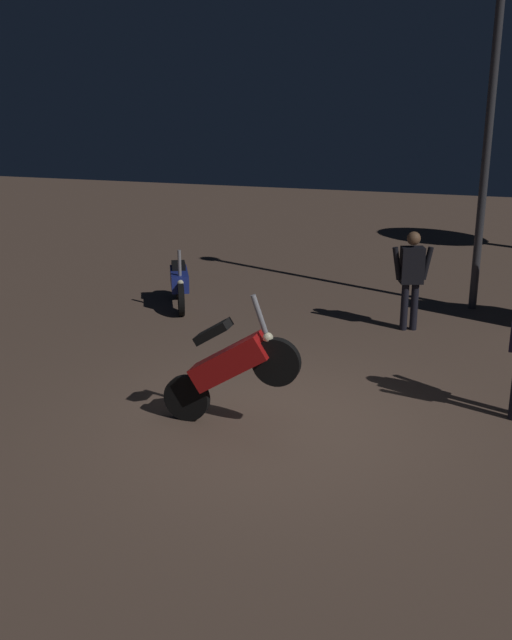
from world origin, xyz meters
TOP-DOWN VIEW (x-y plane):
  - ground_plane at (0.00, 0.00)m, footprint 40.00×40.00m
  - motorcycle_red_foreground at (-0.55, -0.25)m, footprint 1.66×0.30m
  - motorcycle_blue_parked_left at (-3.03, 4.11)m, footprint 0.80×1.54m
  - person_rider_beside at (1.05, 3.98)m, footprint 0.65×0.34m
  - streetlamp_near at (2.02, 5.55)m, footprint 0.36×0.36m

SIDE VIEW (x-z plane):
  - ground_plane at x=0.00m, z-range 0.00..0.00m
  - motorcycle_blue_parked_left at x=-3.03m, z-range -0.12..0.99m
  - motorcycle_red_foreground at x=-0.55m, z-range -0.07..1.56m
  - person_rider_beside at x=1.05m, z-range 0.15..1.77m
  - streetlamp_near at x=2.02m, z-range 0.71..6.51m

